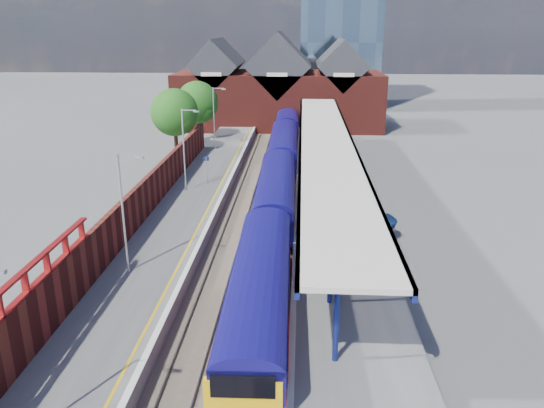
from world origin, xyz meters
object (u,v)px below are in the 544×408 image
at_px(lamp_post_c, 185,145).
at_px(train, 280,165).
at_px(platform_sign, 206,165).
at_px(parked_car_red, 357,270).
at_px(parked_car_blue, 369,217).
at_px(parked_car_dark, 362,225).
at_px(parked_car_silver, 359,230).
at_px(lamp_post_d, 215,114).
at_px(lamp_post_b, 125,206).

bearing_deg(lamp_post_c, train, 31.71).
distance_m(lamp_post_c, platform_sign, 3.34).
height_order(parked_car_red, parked_car_blue, parked_car_red).
bearing_deg(parked_car_dark, parked_car_red, -177.45).
xyz_separation_m(parked_car_red, parked_car_silver, (0.67, 5.80, 0.08)).
distance_m(lamp_post_c, parked_car_dark, 17.13).
distance_m(platform_sign, parked_car_blue, 16.46).
height_order(platform_sign, parked_car_red, platform_sign).
bearing_deg(parked_car_red, lamp_post_d, 6.62).
relative_size(parked_car_red, parked_car_silver, 0.86).
distance_m(lamp_post_b, lamp_post_d, 32.00).
height_order(lamp_post_b, parked_car_dark, lamp_post_b).
height_order(lamp_post_b, parked_car_silver, lamp_post_b).
distance_m(platform_sign, parked_car_red, 21.82).
xyz_separation_m(platform_sign, parked_car_dark, (12.67, -11.23, -1.11)).
xyz_separation_m(train, lamp_post_c, (-7.86, -4.85, 2.87)).
bearing_deg(lamp_post_d, parked_car_red, -68.10).
relative_size(platform_sign, parked_car_dark, 0.62).
bearing_deg(parked_car_red, parked_car_blue, -25.85).
bearing_deg(lamp_post_d, lamp_post_b, -90.00).
bearing_deg(lamp_post_b, parked_car_dark, 25.77).
height_order(train, lamp_post_c, lamp_post_c).
distance_m(train, platform_sign, 7.12).
relative_size(lamp_post_d, platform_sign, 2.80).
relative_size(lamp_post_b, lamp_post_d, 1.00).
height_order(lamp_post_b, platform_sign, lamp_post_b).
relative_size(train, lamp_post_d, 9.42).
bearing_deg(train, parked_car_silver, -69.30).
height_order(train, parked_car_dark, train).
relative_size(lamp_post_d, parked_car_silver, 1.61).
relative_size(train, lamp_post_b, 9.42).
xyz_separation_m(lamp_post_b, parked_car_red, (13.03, -0.40, -3.36)).
relative_size(train, parked_car_red, 17.65).
xyz_separation_m(lamp_post_b, parked_car_blue, (14.67, 8.38, -3.43)).
height_order(lamp_post_c, parked_car_blue, lamp_post_c).
bearing_deg(parked_car_silver, parked_car_blue, -18.29).
bearing_deg(platform_sign, parked_car_silver, -45.62).
bearing_deg(lamp_post_d, lamp_post_c, -90.00).
bearing_deg(parked_car_blue, parked_car_red, -171.78).
height_order(lamp_post_d, platform_sign, lamp_post_d).
height_order(parked_car_silver, parked_car_blue, parked_car_silver).
bearing_deg(lamp_post_b, train, 69.36).
height_order(parked_car_dark, parked_car_blue, parked_car_dark).
xyz_separation_m(lamp_post_d, parked_car_dark, (14.03, -25.23, -3.41)).
relative_size(lamp_post_b, platform_sign, 2.80).
relative_size(train, parked_car_blue, 16.31).
bearing_deg(parked_car_red, parked_car_silver, -21.85).
distance_m(lamp_post_c, lamp_post_d, 16.00).
xyz_separation_m(lamp_post_d, parked_car_blue, (14.67, -23.62, -3.43)).
bearing_deg(parked_car_dark, lamp_post_d, 39.58).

